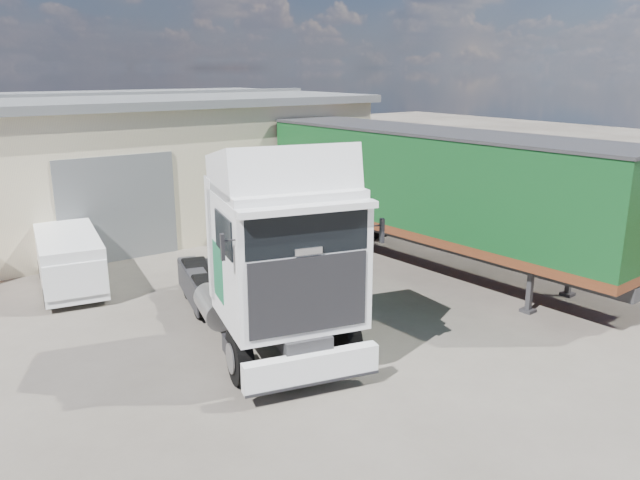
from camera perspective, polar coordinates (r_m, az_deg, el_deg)
ground at (r=14.99m, az=2.29°, el=-9.78°), size 120.00×120.00×0.00m
brick_boundary_wall at (r=26.42m, az=14.28°, el=3.76°), size 0.35×26.00×2.50m
tractor_unit at (r=14.23m, az=-4.25°, el=-2.18°), size 4.43×7.77×4.96m
box_trailer at (r=20.47m, az=10.27°, el=4.95°), size 3.82×13.71×4.50m
panel_van at (r=19.78m, az=-21.89°, el=-1.92°), size 2.29×4.28×1.66m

